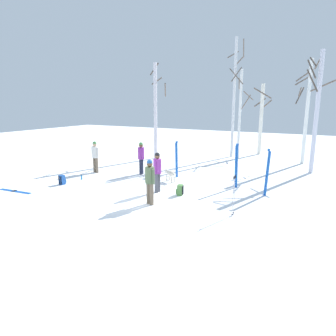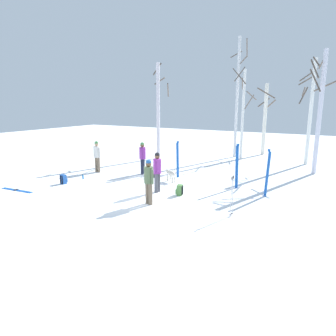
# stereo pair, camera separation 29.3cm
# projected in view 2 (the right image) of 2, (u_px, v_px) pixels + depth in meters

# --- Properties ---
(ground_plane) EXTENTS (60.00, 60.00, 0.00)m
(ground_plane) POSITION_uv_depth(u_px,v_px,m) (128.00, 199.00, 12.02)
(ground_plane) COLOR white
(person_0) EXTENTS (0.50, 0.34, 1.72)m
(person_0) POSITION_uv_depth(u_px,v_px,m) (149.00, 179.00, 11.23)
(person_0) COLOR #72604C
(person_0) RESTS_ON ground_plane
(person_1) EXTENTS (0.34, 0.52, 1.72)m
(person_1) POSITION_uv_depth(u_px,v_px,m) (157.00, 170.00, 12.77)
(person_1) COLOR #4C4C56
(person_1) RESTS_ON ground_plane
(person_2) EXTENTS (0.52, 0.34, 1.72)m
(person_2) POSITION_uv_depth(u_px,v_px,m) (97.00, 155.00, 16.45)
(person_2) COLOR #72604C
(person_2) RESTS_ON ground_plane
(person_3) EXTENTS (0.34, 0.51, 1.72)m
(person_3) POSITION_uv_depth(u_px,v_px,m) (143.00, 156.00, 16.03)
(person_3) COLOR #1E2338
(person_3) RESTS_ON ground_plane
(dog) EXTENTS (0.83, 0.47, 0.57)m
(dog) POSITION_uv_depth(u_px,v_px,m) (171.00, 174.00, 14.60)
(dog) COLOR beige
(dog) RESTS_ON ground_plane
(ski_pair_planted_0) EXTENTS (0.21, 0.13, 1.96)m
(ski_pair_planted_0) POSITION_uv_depth(u_px,v_px,m) (267.00, 173.00, 12.11)
(ski_pair_planted_0) COLOR blue
(ski_pair_planted_0) RESTS_ON ground_plane
(ski_pair_planted_1) EXTENTS (0.11, 0.16, 1.87)m
(ski_pair_planted_1) POSITION_uv_depth(u_px,v_px,m) (178.00, 160.00, 15.31)
(ski_pair_planted_1) COLOR blue
(ski_pair_planted_1) RESTS_ON ground_plane
(ski_pair_planted_2) EXTENTS (0.16, 0.09, 2.00)m
(ski_pair_planted_2) POSITION_uv_depth(u_px,v_px,m) (237.00, 166.00, 13.36)
(ski_pair_planted_2) COLOR blue
(ski_pair_planted_2) RESTS_ON ground_plane
(ski_pair_lying_0) EXTENTS (1.76, 0.33, 0.05)m
(ski_pair_lying_0) POSITION_uv_depth(u_px,v_px,m) (17.00, 190.00, 13.19)
(ski_pair_lying_0) COLOR blue
(ski_pair_lying_0) RESTS_ON ground_plane
(ski_poles_0) EXTENTS (0.07, 0.25, 1.39)m
(ski_poles_0) POSITION_uv_depth(u_px,v_px,m) (232.00, 195.00, 10.06)
(ski_poles_0) COLOR #B2B2BC
(ski_poles_0) RESTS_ON ground_plane
(backpack_0) EXTENTS (0.28, 0.31, 0.44)m
(backpack_0) POSITION_uv_depth(u_px,v_px,m) (64.00, 179.00, 14.24)
(backpack_0) COLOR #1E4C99
(backpack_0) RESTS_ON ground_plane
(backpack_1) EXTENTS (0.32, 0.30, 0.44)m
(backpack_1) POSITION_uv_depth(u_px,v_px,m) (180.00, 190.00, 12.48)
(backpack_1) COLOR #4C7F3F
(backpack_1) RESTS_ON ground_plane
(backpack_2) EXTENTS (0.26, 0.29, 0.44)m
(backpack_2) POSITION_uv_depth(u_px,v_px,m) (154.00, 173.00, 15.48)
(backpack_2) COLOR black
(backpack_2) RESTS_ON ground_plane
(water_bottle_0) EXTENTS (0.07, 0.07, 0.24)m
(water_bottle_0) POSITION_uv_depth(u_px,v_px,m) (83.00, 177.00, 15.12)
(water_bottle_0) COLOR #1E72BF
(water_bottle_0) RESTS_ON ground_plane
(birch_tree_0) EXTENTS (1.39, 1.24, 6.31)m
(birch_tree_0) POSITION_uv_depth(u_px,v_px,m) (158.00, 110.00, 20.13)
(birch_tree_0) COLOR silver
(birch_tree_0) RESTS_ON ground_plane
(birch_tree_1) EXTENTS (1.21, 1.00, 7.98)m
(birch_tree_1) POSITION_uv_depth(u_px,v_px,m) (237.00, 97.00, 20.43)
(birch_tree_1) COLOR silver
(birch_tree_1) RESTS_ON ground_plane
(birch_tree_2) EXTENTS (1.49, 1.41, 6.06)m
(birch_tree_2) POSITION_uv_depth(u_px,v_px,m) (243.00, 112.00, 19.91)
(birch_tree_2) COLOR white
(birch_tree_2) RESTS_ON ground_plane
(birch_tree_3) EXTENTS (1.33, 1.43, 5.07)m
(birch_tree_3) POSITION_uv_depth(u_px,v_px,m) (265.00, 118.00, 21.72)
(birch_tree_3) COLOR silver
(birch_tree_3) RESTS_ON ground_plane
(birch_tree_4) EXTENTS (1.48, 1.33, 6.61)m
(birch_tree_4) POSITION_uv_depth(u_px,v_px,m) (310.00, 109.00, 18.11)
(birch_tree_4) COLOR white
(birch_tree_4) RESTS_ON ground_plane
(birch_tree_5) EXTENTS (1.50, 1.51, 6.38)m
(birch_tree_5) POSITION_uv_depth(u_px,v_px,m) (320.00, 110.00, 15.59)
(birch_tree_5) COLOR silver
(birch_tree_5) RESTS_ON ground_plane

